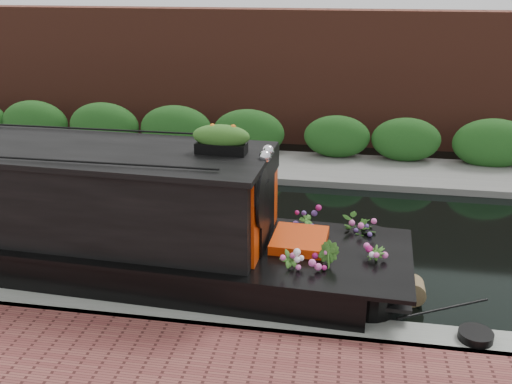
# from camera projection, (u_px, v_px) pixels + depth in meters

# --- Properties ---
(ground) EXTENTS (80.00, 80.00, 0.00)m
(ground) POSITION_uv_depth(u_px,v_px,m) (210.00, 232.00, 11.77)
(ground) COLOR black
(ground) RESTS_ON ground
(near_bank_coping) EXTENTS (40.00, 0.60, 0.50)m
(near_bank_coping) POSITION_uv_depth(u_px,v_px,m) (158.00, 323.00, 8.73)
(near_bank_coping) COLOR gray
(near_bank_coping) RESTS_ON ground
(far_bank_path) EXTENTS (40.00, 2.40, 0.34)m
(far_bank_path) POSITION_uv_depth(u_px,v_px,m) (247.00, 168.00, 15.63)
(far_bank_path) COLOR slate
(far_bank_path) RESTS_ON ground
(far_hedge) EXTENTS (40.00, 1.10, 2.80)m
(far_hedge) POSITION_uv_depth(u_px,v_px,m) (253.00, 158.00, 16.45)
(far_hedge) COLOR #20511B
(far_hedge) RESTS_ON ground
(far_brick_wall) EXTENTS (40.00, 1.00, 8.00)m
(far_brick_wall) POSITION_uv_depth(u_px,v_px,m) (264.00, 138.00, 18.38)
(far_brick_wall) COLOR #5A2A1E
(far_brick_wall) RESTS_ON ground
(narrowboat) EXTENTS (13.10, 2.86, 3.07)m
(narrowboat) POSITION_uv_depth(u_px,v_px,m) (16.00, 221.00, 10.07)
(narrowboat) COLOR black
(narrowboat) RESTS_ON ground
(rope_fender) EXTENTS (0.40, 0.39, 0.40)m
(rope_fender) POSITION_uv_depth(u_px,v_px,m) (412.00, 290.00, 9.24)
(rope_fender) COLOR olive
(rope_fender) RESTS_ON ground
(coiled_mooring_rope) EXTENTS (0.48, 0.48, 0.12)m
(coiled_mooring_rope) POSITION_uv_depth(u_px,v_px,m) (476.00, 336.00, 7.91)
(coiled_mooring_rope) COLOR black
(coiled_mooring_rope) RESTS_ON near_bank_coping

